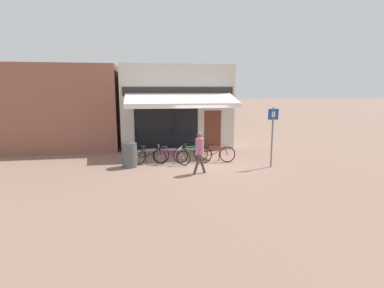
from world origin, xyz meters
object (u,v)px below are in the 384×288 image
(bicycle_black, at_px, (150,156))
(bicycle_red, at_px, (216,154))
(bicycle_purple, at_px, (171,156))
(pedestrian_adult, at_px, (200,148))
(parking_sign, at_px, (272,131))
(bicycle_green, at_px, (191,154))
(litter_bin, at_px, (129,154))

(bicycle_black, xyz_separation_m, bicycle_red, (2.91, -0.19, 0.01))
(bicycle_black, bearing_deg, bicycle_purple, -19.66)
(pedestrian_adult, xyz_separation_m, parking_sign, (3.16, 0.50, 0.53))
(bicycle_green, relative_size, litter_bin, 1.48)
(bicycle_black, relative_size, pedestrian_adult, 1.05)
(litter_bin, xyz_separation_m, parking_sign, (5.85, -0.99, 0.95))
(litter_bin, height_order, parking_sign, parking_sign)
(pedestrian_adult, bearing_deg, bicycle_green, 91.59)
(bicycle_purple, xyz_separation_m, bicycle_green, (0.92, 0.33, 0.02))
(bicycle_green, bearing_deg, bicycle_purple, -174.66)
(bicycle_green, bearing_deg, pedestrian_adult, -103.93)
(bicycle_purple, height_order, bicycle_green, bicycle_green)
(bicycle_purple, relative_size, parking_sign, 0.65)
(bicycle_black, xyz_separation_m, litter_bin, (-0.84, -0.37, 0.20))
(bicycle_green, height_order, litter_bin, litter_bin)
(bicycle_black, relative_size, litter_bin, 1.51)
(bicycle_black, xyz_separation_m, bicycle_purple, (0.92, -0.25, -0.02))
(bicycle_black, xyz_separation_m, parking_sign, (5.01, -1.35, 1.15))
(bicycle_black, distance_m, bicycle_red, 2.92)
(bicycle_red, bearing_deg, parking_sign, -24.24)
(bicycle_red, distance_m, parking_sign, 2.66)
(bicycle_purple, relative_size, pedestrian_adult, 1.00)
(parking_sign, bearing_deg, bicycle_green, 155.67)
(bicycle_black, bearing_deg, bicycle_green, -1.92)
(pedestrian_adult, bearing_deg, bicycle_red, 58.60)
(parking_sign, bearing_deg, bicycle_purple, 164.90)
(bicycle_green, bearing_deg, bicycle_red, -28.74)
(bicycle_purple, height_order, parking_sign, parking_sign)
(bicycle_red, height_order, parking_sign, parking_sign)
(litter_bin, relative_size, parking_sign, 0.46)
(bicycle_green, relative_size, bicycle_red, 0.96)
(bicycle_green, height_order, pedestrian_adult, pedestrian_adult)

